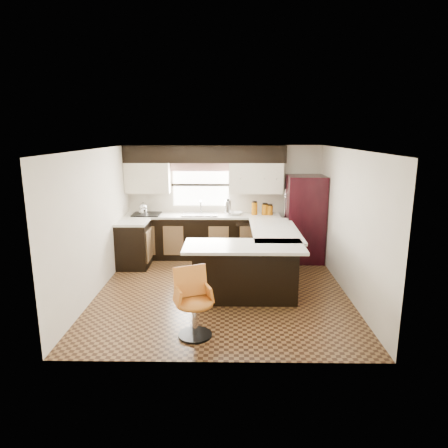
{
  "coord_description": "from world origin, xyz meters",
  "views": [
    {
      "loc": [
        0.13,
        -6.45,
        2.67
      ],
      "look_at": [
        0.03,
        0.45,
        1.08
      ],
      "focal_mm": 32.0,
      "sensor_mm": 36.0,
      "label": 1
    }
  ],
  "objects_px": {
    "peninsula_long": "(271,255)",
    "bar_chair": "(195,304)",
    "refrigerator": "(305,219)",
    "peninsula_return": "(245,273)"
  },
  "relations": [
    {
      "from": "peninsula_return",
      "to": "refrigerator",
      "type": "distance_m",
      "value": 2.49
    },
    {
      "from": "peninsula_long",
      "to": "peninsula_return",
      "type": "relative_size",
      "value": 1.18
    },
    {
      "from": "peninsula_long",
      "to": "peninsula_return",
      "type": "height_order",
      "value": "same"
    },
    {
      "from": "peninsula_long",
      "to": "bar_chair",
      "type": "distance_m",
      "value": 2.53
    },
    {
      "from": "peninsula_return",
      "to": "bar_chair",
      "type": "xyz_separation_m",
      "value": [
        -0.7,
        -1.23,
        0.01
      ]
    },
    {
      "from": "peninsula_long",
      "to": "bar_chair",
      "type": "height_order",
      "value": "bar_chair"
    },
    {
      "from": "refrigerator",
      "to": "bar_chair",
      "type": "relative_size",
      "value": 1.95
    },
    {
      "from": "peninsula_return",
      "to": "bar_chair",
      "type": "height_order",
      "value": "bar_chair"
    },
    {
      "from": "refrigerator",
      "to": "peninsula_return",
      "type": "bearing_deg",
      "value": -122.57
    },
    {
      "from": "peninsula_long",
      "to": "refrigerator",
      "type": "xyz_separation_m",
      "value": [
        0.79,
        1.09,
        0.45
      ]
    }
  ]
}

